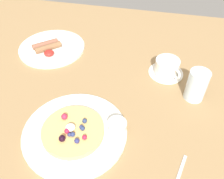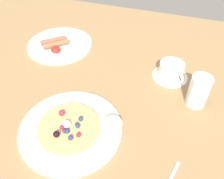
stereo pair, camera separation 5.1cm
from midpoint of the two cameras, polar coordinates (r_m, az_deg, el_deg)
name	(u,v)px [view 2 (the right image)]	position (r cm, az deg, el deg)	size (l,w,h in cm)	color
ground_plane	(111,96)	(79.04, 1.71, -1.70)	(173.18, 124.30, 3.00)	#97764D
pancake_plate	(71,129)	(68.25, -7.70, -9.48)	(28.95, 28.95, 1.26)	white
pancake_with_berries	(69,127)	(66.70, -8.22, -9.09)	(17.08, 17.08, 3.40)	#DFB668
syrup_ramekin	(112,126)	(65.69, 2.37, -8.86)	(5.34, 5.34, 2.86)	white
breakfast_plate	(60,45)	(100.91, -10.98, 10.49)	(26.17, 26.17, 1.10)	white
fried_breakfast	(53,44)	(99.13, -12.56, 10.63)	(13.02, 11.22, 2.56)	brown
coffee_saucer	(170,76)	(86.90, 15.39, 3.13)	(12.34, 12.34, 0.65)	white
coffee_cup	(172,70)	(85.00, 15.81, 4.56)	(9.06, 9.82, 5.04)	white
water_glass	(199,91)	(76.78, 21.92, -0.42)	(6.20, 6.20, 10.33)	silver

